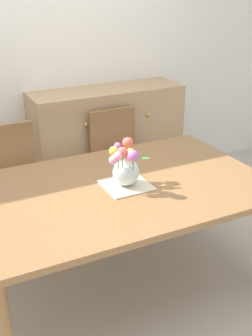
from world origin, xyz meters
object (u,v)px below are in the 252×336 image
chair_right (118,155)px  dresser (108,141)px  chair_left (13,175)px  dining_table (118,196)px  flower_vase (126,167)px

chair_right → dresser: 0.40m
chair_right → dresser: dresser is taller
chair_left → chair_right: bearing=-180.0°
chair_left → chair_right: size_ratio=1.00×
dining_table → dresser: bearing=68.2°
dining_table → flower_vase: size_ratio=6.70×
chair_left → chair_right: 0.90m
dining_table → chair_right: bearing=64.3°
dining_table → chair_left: (-0.45, 0.93, -0.15)m
chair_left → dresser: 1.06m
dining_table → flower_vase: (0.04, -0.02, 0.20)m
dining_table → dresser: dresser is taller
dresser → flower_vase: flower_vase is taller
dresser → dining_table: bearing=-111.8°
chair_left → flower_vase: (0.49, -0.95, 0.35)m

